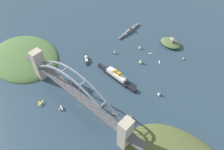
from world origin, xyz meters
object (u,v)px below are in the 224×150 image
(seaplane_taxiing_near_bridge, at_px, (40,103))
(small_boat_0, at_px, (150,53))
(harbor_ferry_steamer, at_px, (86,59))
(harbor_arch_bridge, at_px, (77,94))
(small_boat_3, at_px, (114,113))
(small_boat_7, at_px, (130,116))
(small_boat_5, at_px, (159,94))
(seaplane_second_in_formation, at_px, (61,108))
(small_boat_8, at_px, (115,52))
(naval_cruiser, at_px, (129,31))
(small_boat_4, at_px, (141,61))
(fort_island_mid_harbor, at_px, (171,43))
(small_boat_1, at_px, (184,58))
(small_boat_2, at_px, (159,62))
(small_boat_6, at_px, (140,47))
(ocean_liner, at_px, (116,76))

(seaplane_taxiing_near_bridge, height_order, small_boat_0, seaplane_taxiing_near_bridge)
(harbor_ferry_steamer, bearing_deg, harbor_arch_bridge, -50.18)
(small_boat_3, relative_size, small_boat_7, 0.75)
(small_boat_5, bearing_deg, seaplane_second_in_formation, -128.34)
(small_boat_0, bearing_deg, small_boat_8, -138.84)
(small_boat_0, xyz_separation_m, small_boat_7, (61.45, -140.14, 3.81))
(harbor_ferry_steamer, bearing_deg, seaplane_second_in_formation, -64.05)
(naval_cruiser, xyz_separation_m, small_boat_0, (75.68, -26.73, -2.23))
(small_boat_0, distance_m, small_boat_4, 34.50)
(fort_island_mid_harbor, distance_m, seaplane_second_in_formation, 255.39)
(harbor_ferry_steamer, relative_size, small_boat_8, 2.62)
(harbor_arch_bridge, height_order, small_boat_0, harbor_arch_bridge)
(fort_island_mid_harbor, bearing_deg, small_boat_8, -125.10)
(seaplane_taxiing_near_bridge, xyz_separation_m, small_boat_7, (124.57, 77.44, 2.22))
(small_boat_1, relative_size, small_boat_4, 0.56)
(naval_cruiser, height_order, small_boat_1, naval_cruiser)
(seaplane_taxiing_near_bridge, bearing_deg, small_boat_2, 66.74)
(fort_island_mid_harbor, bearing_deg, small_boat_3, -83.27)
(small_boat_1, relative_size, small_boat_8, 0.68)
(seaplane_taxiing_near_bridge, xyz_separation_m, small_boat_2, (90.08, 209.59, -1.54))
(small_boat_1, distance_m, small_boat_6, 87.76)
(seaplane_second_in_formation, height_order, small_boat_4, small_boat_4)
(ocean_liner, height_order, small_boat_8, ocean_liner)
(seaplane_taxiing_near_bridge, xyz_separation_m, small_boat_4, (64.63, 183.48, 3.42))
(small_boat_6, distance_m, small_boat_7, 162.94)
(ocean_liner, bearing_deg, small_boat_6, 100.80)
(small_boat_5, height_order, small_boat_8, small_boat_8)
(small_boat_1, bearing_deg, small_boat_2, -128.57)
(small_boat_8, bearing_deg, harbor_ferry_steamer, -118.22)
(ocean_liner, bearing_deg, small_boat_8, 134.28)
(harbor_ferry_steamer, height_order, fort_island_mid_harbor, fort_island_mid_harbor)
(small_boat_2, bearing_deg, small_boat_4, -134.27)
(naval_cruiser, bearing_deg, seaplane_second_in_formation, -78.82)
(small_boat_1, xyz_separation_m, small_boat_5, (13.21, -103.40, 0.97))
(small_boat_0, bearing_deg, small_boat_4, -87.45)
(small_boat_7, bearing_deg, fort_island_mid_harbor, 103.82)
(harbor_ferry_steamer, bearing_deg, small_boat_4, 37.74)
(harbor_arch_bridge, relative_size, small_boat_4, 20.63)
(seaplane_taxiing_near_bridge, relative_size, small_boat_2, 1.67)
(seaplane_taxiing_near_bridge, bearing_deg, ocean_liner, 65.82)
(fort_island_mid_harbor, xyz_separation_m, small_boat_4, (-13.12, -84.24, 0.76))
(seaplane_taxiing_near_bridge, xyz_separation_m, small_boat_6, (38.10, 215.55, 2.25))
(small_boat_5, bearing_deg, ocean_liner, -165.63)
(small_boat_3, distance_m, small_boat_8, 139.56)
(ocean_liner, bearing_deg, harbor_arch_bridge, -94.47)
(naval_cruiser, height_order, small_boat_4, naval_cruiser)
(harbor_ferry_steamer, relative_size, small_boat_2, 3.66)
(harbor_ferry_steamer, height_order, small_boat_1, harbor_ferry_steamer)
(small_boat_0, relative_size, small_boat_1, 1.06)
(seaplane_second_in_formation, distance_m, small_boat_2, 201.60)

